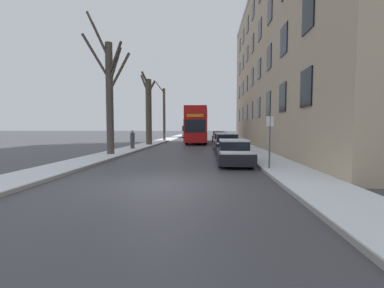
{
  "coord_description": "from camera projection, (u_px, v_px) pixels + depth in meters",
  "views": [
    {
      "loc": [
        1.73,
        -8.6,
        1.97
      ],
      "look_at": [
        -0.14,
        19.52,
        0.2
      ],
      "focal_mm": 24.0,
      "sensor_mm": 36.0,
      "label": 1
    }
  ],
  "objects": [
    {
      "name": "parked_car_2",
      "position": [
        223.0,
        141.0,
        24.27
      ],
      "size": [
        1.86,
        4.4,
        1.49
      ],
      "color": "slate",
      "rests_on": "ground"
    },
    {
      "name": "parked_car_1",
      "position": [
        227.0,
        145.0,
        19.23
      ],
      "size": [
        1.76,
        4.1,
        1.55
      ],
      "color": "black",
      "rests_on": "ground"
    },
    {
      "name": "parked_car_3",
      "position": [
        220.0,
        139.0,
        30.07
      ],
      "size": [
        1.73,
        4.04,
        1.49
      ],
      "color": "maroon",
      "rests_on": "ground"
    },
    {
      "name": "parked_car_4",
      "position": [
        218.0,
        137.0,
        36.19
      ],
      "size": [
        1.81,
        4.03,
        1.54
      ],
      "color": "black",
      "rests_on": "ground"
    },
    {
      "name": "parked_car_0",
      "position": [
        233.0,
        153.0,
        13.99
      ],
      "size": [
        1.75,
        4.42,
        1.34
      ],
      "color": "black",
      "rests_on": "ground"
    },
    {
      "name": "oncoming_van",
      "position": [
        188.0,
        131.0,
        52.68
      ],
      "size": [
        1.99,
        5.67,
        2.41
      ],
      "color": "white",
      "rests_on": "ground"
    },
    {
      "name": "sidewalk_left",
      "position": [
        180.0,
        136.0,
        61.92
      ],
      "size": [
        2.22,
        130.0,
        0.16
      ],
      "color": "gray",
      "rests_on": "ground"
    },
    {
      "name": "bare_tree_left_2",
      "position": [
        164.0,
        113.0,
        38.02
      ],
      "size": [
        1.45,
        3.04,
        8.76
      ],
      "color": "#4C4238",
      "rests_on": "ground"
    },
    {
      "name": "street_sign_post",
      "position": [
        270.0,
        140.0,
        11.48
      ],
      "size": [
        0.32,
        0.07,
        2.52
      ],
      "color": "#4C4F54",
      "rests_on": "ground"
    },
    {
      "name": "bare_tree_left_1",
      "position": [
        149.0,
        110.0,
        28.16
      ],
      "size": [
        2.15,
        2.27,
        8.0
      ],
      "color": "#4C4238",
      "rests_on": "ground"
    },
    {
      "name": "pedestrian_left_sidewalk",
      "position": [
        132.0,
        139.0,
        22.6
      ],
      "size": [
        0.39,
        0.39,
        1.78
      ],
      "rotation": [
        0.0,
        0.0,
        3.09
      ],
      "color": "#4C4742",
      "rests_on": "ground"
    },
    {
      "name": "sidewalk_right",
      "position": [
        224.0,
        136.0,
        61.23
      ],
      "size": [
        2.22,
        130.0,
        0.16
      ],
      "color": "gray",
      "rests_on": "ground"
    },
    {
      "name": "double_decker_bus",
      "position": [
        197.0,
        124.0,
        33.05
      ],
      "size": [
        2.6,
        10.03,
        4.46
      ],
      "color": "red",
      "rests_on": "ground"
    },
    {
      "name": "bare_tree_left_0",
      "position": [
        109.0,
        93.0,
        17.64
      ],
      "size": [
        3.16,
        1.59,
        9.5
      ],
      "color": "#4C4238",
      "rests_on": "ground"
    },
    {
      "name": "ground_plane",
      "position": [
        158.0,
        185.0,
        8.8
      ],
      "size": [
        320.0,
        320.0,
        0.0
      ],
      "primitive_type": "plane",
      "color": "#424247"
    },
    {
      "name": "terrace_facade_right",
      "position": [
        302.0,
        58.0,
        25.24
      ],
      "size": [
        9.1,
        35.61,
        17.6
      ],
      "color": "tan",
      "rests_on": "ground"
    }
  ]
}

